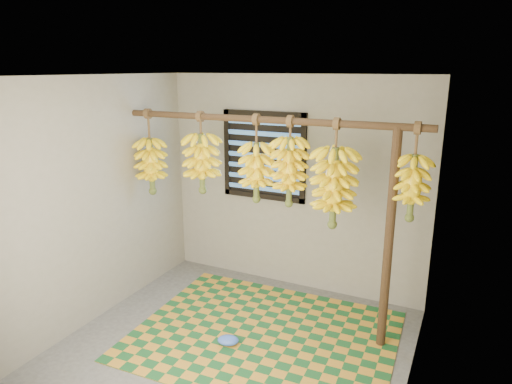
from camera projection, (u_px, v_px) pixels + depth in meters
The scene contains 16 objects.
floor at pixel (229, 352), 4.09m from camera, with size 3.00×3.00×0.01m, color #4D4D4D.
ceiling at pixel (225, 75), 3.46m from camera, with size 3.00×3.00×0.01m, color silver.
wall_back at pixel (293, 185), 5.08m from camera, with size 3.00×0.01×2.40m, color gray.
wall_left at pixel (91, 203), 4.40m from camera, with size 0.01×3.00×2.40m, color gray.
wall_right at pixel (418, 257), 3.14m from camera, with size 0.01×3.00×2.40m, color gray.
window at pixel (264, 156), 5.12m from camera, with size 1.00×0.04×1.00m.
hanging_pole at pixel (263, 120), 4.17m from camera, with size 0.06×0.06×3.00m, color #442E1A.
support_post at pixel (389, 243), 3.93m from camera, with size 0.08×0.08×2.00m, color #442E1A.
woven_mat at pixel (264, 335), 4.33m from camera, with size 2.39×1.91×0.01m, color #185426.
plastic_bag at pixel (228, 340), 4.17m from camera, with size 0.20×0.14×0.08m, color blue.
banana_bunch_a at pixel (151, 166), 4.87m from camera, with size 0.32×0.32×0.90m.
banana_bunch_b at pixel (202, 163), 4.58m from camera, with size 0.36×0.36×0.82m.
banana_bunch_c at pixel (256, 172), 4.33m from camera, with size 0.32×0.32×0.84m.
banana_bunch_d at pixel (289, 172), 4.18m from camera, with size 0.34×0.34×0.84m.
banana_bunch_e at pixel (334, 188), 4.03m from camera, with size 0.40×0.40×0.98m.
banana_bunch_f at pixel (412, 188), 3.73m from camera, with size 0.28×0.28×0.82m.
Camera 1 is at (1.76, -3.11, 2.46)m, focal length 32.00 mm.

